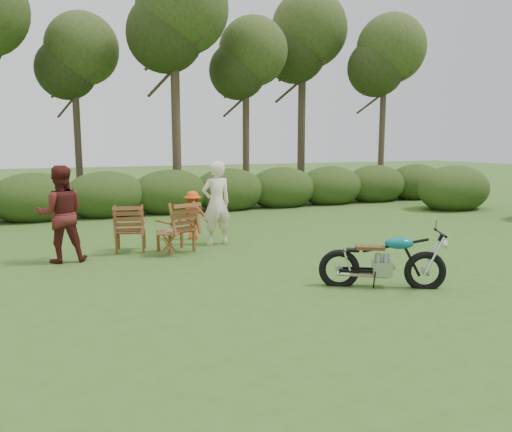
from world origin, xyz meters
name	(u,v)px	position (x,y,z in m)	size (l,w,h in m)	color
ground	(309,286)	(0.00, 0.00, 0.00)	(80.00, 80.00, 0.00)	#30521B
tree_line	(177,94)	(0.50, 9.74, 3.81)	(22.52, 11.62, 8.14)	#34281C
motorcycle	(381,287)	(1.01, -0.50, 0.00)	(1.86, 0.71, 1.06)	#0EABBA
lawn_chair_right	(176,251)	(-1.31, 3.29, 0.00)	(0.72, 0.72, 1.05)	brown
lawn_chair_left	(131,251)	(-2.16, 3.73, 0.00)	(0.68, 0.68, 0.99)	#5C2B17
side_table	(169,244)	(-1.54, 2.99, 0.24)	(0.46, 0.39, 0.47)	brown
cup	(170,230)	(-1.51, 2.95, 0.52)	(0.13, 0.13, 0.10)	beige
adult_a	(217,244)	(-0.28, 3.66, 0.00)	(0.67, 0.44, 1.85)	#F7E2CB
adult_b	(63,261)	(-3.51, 3.30, 0.00)	(0.89, 0.70, 1.84)	#511917
child	(193,239)	(-0.59, 4.47, 0.00)	(0.73, 0.42, 1.13)	#C74B12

